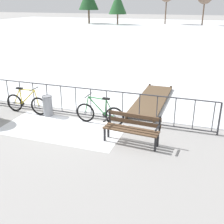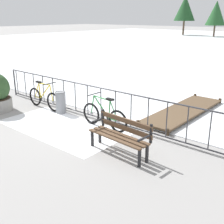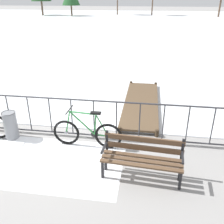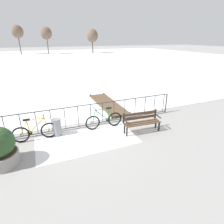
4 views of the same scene
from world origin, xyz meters
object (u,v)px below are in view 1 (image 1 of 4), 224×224
Objects in this scene: bicycle_second at (100,114)px; trash_bin at (48,106)px; park_bench at (132,126)px; bicycle_near_railing at (26,103)px.

bicycle_second reaches higher than trash_bin.
park_bench is (1.36, -0.94, 0.14)m from bicycle_second.
trash_bin is (-2.04, 0.10, 0.00)m from bicycle_second.
trash_bin is at bearing 177.27° from bicycle_second.
park_bench is at bearing -13.00° from bicycle_near_railing.
bicycle_second is 2.04m from trash_bin.
bicycle_second is 1.05× the size of park_bench.
park_bench is at bearing -16.92° from trash_bin.
bicycle_near_railing reaches higher than park_bench.
trash_bin is at bearing 3.45° from bicycle_near_railing.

